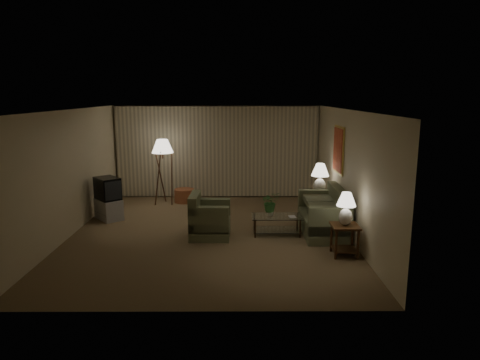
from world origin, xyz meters
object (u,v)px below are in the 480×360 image
at_px(armchair, 210,220).
at_px(floor_lamp, 163,171).
at_px(tv_cabinet, 109,209).
at_px(table_lamp_near, 346,206).
at_px(side_table_far, 319,201).
at_px(coffee_table, 277,222).
at_px(ottoman, 184,196).
at_px(table_lamp_far, 320,176).
at_px(sofa, 323,216).
at_px(side_table_near, 345,235).
at_px(crt_tv, 107,188).
at_px(vase, 270,213).

xyz_separation_m(armchair, floor_lamp, (-1.47, 2.79, 0.58)).
bearing_deg(tv_cabinet, table_lamp_near, 23.97).
bearing_deg(floor_lamp, side_table_far, -17.71).
height_order(coffee_table, tv_cabinet, tv_cabinet).
relative_size(coffee_table, ottoman, 1.95).
distance_m(table_lamp_far, coffee_table, 1.95).
distance_m(sofa, side_table_near, 1.36).
bearing_deg(crt_tv, table_lamp_near, 23.97).
height_order(table_lamp_near, vase, table_lamp_near).
bearing_deg(crt_tv, floor_lamp, 101.91).
height_order(crt_tv, vase, crt_tv).
relative_size(tv_cabinet, floor_lamp, 0.46).
bearing_deg(crt_tv, coffee_table, 32.64).
relative_size(armchair, crt_tv, 1.19).
distance_m(crt_tv, ottoman, 2.43).
bearing_deg(side_table_far, armchair, -150.44).
distance_m(ottoman, vase, 3.64).
bearing_deg(floor_lamp, side_table_near, -43.69).
xyz_separation_m(side_table_near, floor_lamp, (-4.09, 3.91, 0.54)).
height_order(table_lamp_far, floor_lamp, floor_lamp).
bearing_deg(table_lamp_far, vase, -134.42).
relative_size(floor_lamp, ottoman, 3.22).
height_order(side_table_near, tv_cabinet, side_table_near).
distance_m(coffee_table, floor_lamp, 4.00).
distance_m(side_table_far, ottoman, 3.87).
bearing_deg(tv_cabinet, floor_lamp, 101.91).
height_order(side_table_near, vase, side_table_near).
relative_size(table_lamp_near, ottoman, 1.12).
distance_m(tv_cabinet, ottoman, 2.36).
height_order(tv_cabinet, ottoman, tv_cabinet).
xyz_separation_m(table_lamp_far, floor_lamp, (-4.09, 1.31, -0.10)).
height_order(armchair, crt_tv, crt_tv).
height_order(table_lamp_near, table_lamp_far, table_lamp_far).
distance_m(side_table_near, side_table_far, 2.60).
bearing_deg(armchair, side_table_far, -59.20).
bearing_deg(table_lamp_near, table_lamp_far, 90.00).
xyz_separation_m(sofa, side_table_far, (0.15, 1.25, 0.01)).
bearing_deg(crt_tv, side_table_near, 23.97).
xyz_separation_m(side_table_near, ottoman, (-3.55, 4.12, -0.22)).
bearing_deg(crt_tv, armchair, 21.89).
bearing_deg(crt_tv, sofa, 36.93).
bearing_deg(vase, ottoman, 127.81).
bearing_deg(ottoman, side_table_near, -49.25).
relative_size(table_lamp_far, ottoman, 1.34).
relative_size(table_lamp_near, floor_lamp, 0.35).
bearing_deg(table_lamp_near, crt_tv, 154.86).
distance_m(side_table_near, floor_lamp, 5.68).
height_order(armchair, table_lamp_far, table_lamp_far).
xyz_separation_m(table_lamp_near, vase, (-1.32, 1.25, -0.49)).
bearing_deg(table_lamp_far, tv_cabinet, -178.24).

